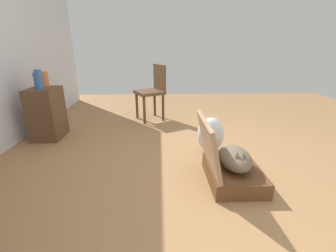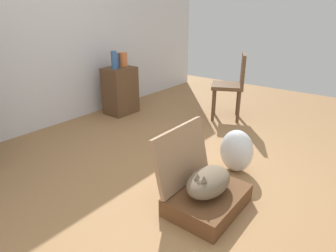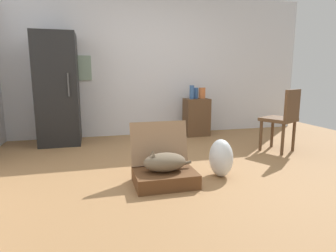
{
  "view_description": "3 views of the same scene",
  "coord_description": "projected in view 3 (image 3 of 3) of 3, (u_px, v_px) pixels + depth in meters",
  "views": [
    {
      "loc": [
        -2.1,
        0.33,
        1.21
      ],
      "look_at": [
        -0.07,
        0.25,
        0.49
      ],
      "focal_mm": 24.38,
      "sensor_mm": 36.0,
      "label": 1
    },
    {
      "loc": [
        -1.9,
        -1.24,
        1.44
      ],
      "look_at": [
        0.04,
        0.27,
        0.44
      ],
      "focal_mm": 30.39,
      "sensor_mm": 36.0,
      "label": 2
    },
    {
      "loc": [
        -0.93,
        -3.0,
        1.11
      ],
      "look_at": [
        -0.1,
        0.13,
        0.52
      ],
      "focal_mm": 29.89,
      "sensor_mm": 36.0,
      "label": 3
    }
  ],
  "objects": [
    {
      "name": "wall_back",
      "position": [
        144.0,
        65.0,
        5.2
      ],
      "size": [
        6.4,
        0.15,
        2.6
      ],
      "color": "silver",
      "rests_on": "ground"
    },
    {
      "name": "vase_round",
      "position": [
        196.0,
        93.0,
        5.18
      ],
      "size": [
        0.08,
        0.08,
        0.2
      ],
      "primitive_type": "cylinder",
      "color": "#38609E",
      "rests_on": "side_table"
    },
    {
      "name": "suitcase_base",
      "position": [
        165.0,
        178.0,
        2.87
      ],
      "size": [
        0.62,
        0.47,
        0.15
      ],
      "primitive_type": "cube",
      "color": "brown",
      "rests_on": "ground"
    },
    {
      "name": "refrigerator",
      "position": [
        58.0,
        90.0,
        4.47
      ],
      "size": [
        0.63,
        0.65,
        1.77
      ],
      "color": "black",
      "rests_on": "ground"
    },
    {
      "name": "chair",
      "position": [
        283.0,
        117.0,
        4.04
      ],
      "size": [
        0.56,
        0.56,
        0.92
      ],
      "rotation": [
        0.0,
        0.0,
        -2.68
      ],
      "color": "brown",
      "rests_on": "ground"
    },
    {
      "name": "suitcase_lid",
      "position": [
        159.0,
        143.0,
        3.05
      ],
      "size": [
        0.62,
        0.14,
        0.47
      ],
      "primitive_type": "cube",
      "rotation": [
        1.35,
        0.0,
        0.0
      ],
      "color": "#9B7756",
      "rests_on": "suitcase_base"
    },
    {
      "name": "ground_plane",
      "position": [
        179.0,
        171.0,
        3.28
      ],
      "size": [
        7.68,
        7.68,
        0.0
      ],
      "primitive_type": "plane",
      "color": "#9E7247",
      "rests_on": "ground"
    },
    {
      "name": "vase_tall",
      "position": [
        192.0,
        92.0,
        5.07
      ],
      "size": [
        0.08,
        0.08,
        0.25
      ],
      "primitive_type": "cylinder",
      "color": "#38609E",
      "rests_on": "side_table"
    },
    {
      "name": "plastic_bag_white",
      "position": [
        221.0,
        158.0,
        3.09
      ],
      "size": [
        0.25,
        0.32,
        0.42
      ],
      "primitive_type": "ellipsoid",
      "color": "silver",
      "rests_on": "ground"
    },
    {
      "name": "cat",
      "position": [
        164.0,
        162.0,
        2.84
      ],
      "size": [
        0.52,
        0.28,
        0.21
      ],
      "color": "brown",
      "rests_on": "suitcase_base"
    },
    {
      "name": "side_table",
      "position": [
        196.0,
        117.0,
        5.21
      ],
      "size": [
        0.44,
        0.35,
        0.69
      ],
      "primitive_type": "cube",
      "color": "brown",
      "rests_on": "ground"
    },
    {
      "name": "vase_short",
      "position": [
        202.0,
        93.0,
        5.18
      ],
      "size": [
        0.13,
        0.13,
        0.2
      ],
      "primitive_type": "cylinder",
      "color": "#CC6B38",
      "rests_on": "side_table"
    }
  ]
}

